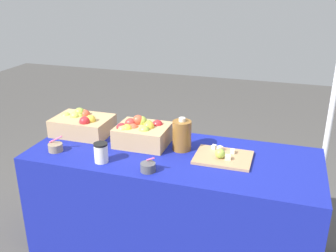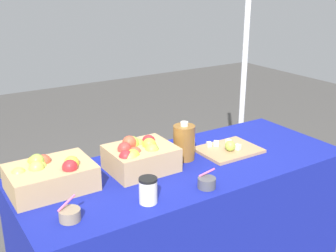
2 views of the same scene
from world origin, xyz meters
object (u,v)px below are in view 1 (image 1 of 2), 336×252
Objects in this scene: apple_crate_left at (82,124)px; cutting_board_front at (223,157)px; coffee_cup at (101,153)px; tent_pole at (332,106)px; cider_jug at (182,135)px; sample_bowl_mid at (148,167)px; apple_crate_middle at (141,133)px; sample_bowl_near at (55,147)px.

apple_crate_left reaches higher than cutting_board_front.
tent_pole reaches higher than coffee_cup.
apple_crate_left is 0.51m from coffee_cup.
cider_jug is at bearing 168.87° from cutting_board_front.
apple_crate_left reaches higher than sample_bowl_mid.
cutting_board_front is at bearing -5.84° from apple_crate_middle.
apple_crate_middle is 0.98× the size of cutting_board_front.
sample_bowl_near is at bearing -160.59° from cider_jug.
sample_bowl_near is 0.82× the size of coffee_cup.
sample_bowl_mid is 1.42m from tent_pole.
tent_pole is (1.38, 0.89, 0.16)m from coffee_cup.
tent_pole is at bearing 25.81° from sample_bowl_near.
tent_pole is at bearing 30.67° from cider_jug.
apple_crate_middle is at bearing 67.25° from coffee_cup.
apple_crate_middle is 3.37× the size of sample_bowl_near.
sample_bowl_mid is at bearing -138.95° from tent_pole.
coffee_cup is at bearing -47.79° from apple_crate_left.
cutting_board_front is 1.58× the size of cider_jug.
sample_bowl_mid is (0.69, -0.08, 0.00)m from sample_bowl_near.
sample_bowl_mid is at bearing -4.97° from coffee_cup.
cutting_board_front is at bearing 11.62° from sample_bowl_near.
cutting_board_front is at bearing -5.73° from apple_crate_left.
tent_pole is at bearing 32.93° from coffee_cup.
cutting_board_front is at bearing -136.87° from tent_pole.
tent_pole is at bearing 16.62° from apple_crate_left.
sample_bowl_near is 0.69m from sample_bowl_mid.
cider_jug is (0.11, 0.36, 0.08)m from sample_bowl_mid.
tent_pole is at bearing 24.37° from apple_crate_middle.
apple_crate_middle is at bearing 116.87° from sample_bowl_mid.
sample_bowl_mid is at bearing -63.13° from apple_crate_middle.
cider_jug is at bearing -149.33° from tent_pole.
apple_crate_left is 1.81m from tent_pole.
sample_bowl_mid is 0.32m from coffee_cup.
apple_crate_left reaches higher than sample_bowl_near.
coffee_cup is (-0.43, -0.33, -0.04)m from cider_jug.
apple_crate_left is 3.25× the size of coffee_cup.
cider_jug is (0.79, 0.28, 0.08)m from sample_bowl_near.
sample_bowl_near is 1.03× the size of sample_bowl_mid.
cider_jug is 0.12× the size of tent_pole.
coffee_cup is 0.07× the size of tent_pole.
apple_crate_middle reaches higher than coffee_cup.
coffee_cup is (-0.72, -0.27, 0.05)m from cutting_board_front.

